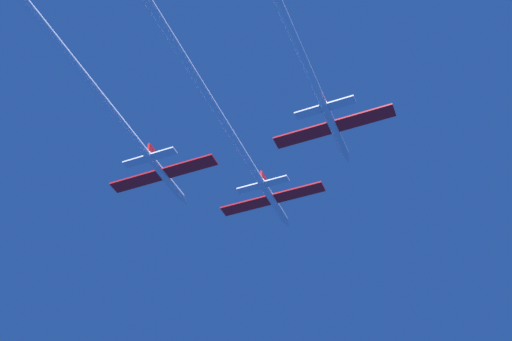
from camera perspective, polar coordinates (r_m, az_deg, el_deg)
jet_lead at (r=104.31m, az=-2.21°, el=3.25°), size 20.80×67.27×3.45m
jet_left_wing at (r=101.65m, az=-12.94°, el=4.97°), size 20.80×59.89×3.45m
jet_right_wing at (r=93.25m, az=4.51°, el=10.32°), size 20.80×59.54×3.45m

